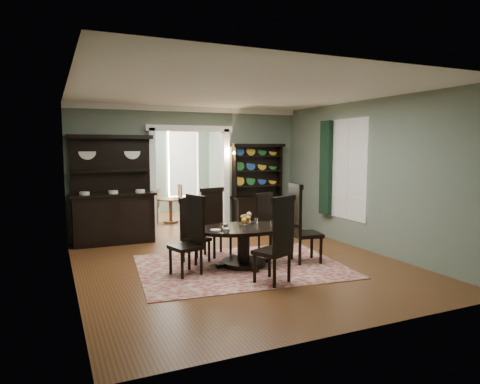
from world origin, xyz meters
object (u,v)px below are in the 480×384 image
at_px(sideboard, 113,206).
at_px(parlor_table, 171,207).
at_px(dining_table, 244,239).
at_px(welsh_dresser, 258,199).

height_order(sideboard, parlor_table, sideboard).
xyz_separation_m(dining_table, parlor_table, (-0.06, 4.67, -0.04)).
height_order(dining_table, parlor_table, dining_table).
distance_m(dining_table, welsh_dresser, 3.29).
bearing_deg(welsh_dresser, sideboard, -177.71).
bearing_deg(dining_table, parlor_table, 94.58).
distance_m(sideboard, welsh_dresser, 3.52).
bearing_deg(sideboard, parlor_table, 46.96).
bearing_deg(dining_table, sideboard, 127.24).
height_order(dining_table, welsh_dresser, welsh_dresser).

